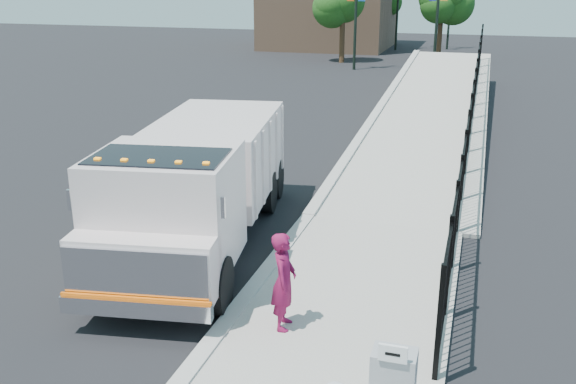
# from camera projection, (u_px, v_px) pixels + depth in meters

# --- Properties ---
(ground) EXTENTS (120.00, 120.00, 0.00)m
(ground) POSITION_uv_depth(u_px,v_px,m) (254.00, 292.00, 12.26)
(ground) COLOR black
(ground) RESTS_ON ground
(sidewalk) EXTENTS (3.55, 12.00, 0.12)m
(sidewalk) POSITION_uv_depth(u_px,v_px,m) (327.00, 364.00, 9.90)
(sidewalk) COLOR #9E998E
(sidewalk) RESTS_ON ground
(curb) EXTENTS (0.30, 12.00, 0.16)m
(curb) POSITION_uv_depth(u_px,v_px,m) (212.00, 343.00, 10.42)
(curb) COLOR #ADAAA3
(curb) RESTS_ON ground
(ramp) EXTENTS (3.95, 24.06, 3.19)m
(ramp) POSITION_uv_depth(u_px,v_px,m) (435.00, 124.00, 26.18)
(ramp) COLOR #9E998E
(ramp) RESTS_ON ground
(iron_fence) EXTENTS (0.10, 28.00, 1.80)m
(iron_fence) POSITION_uv_depth(u_px,v_px,m) (470.00, 125.00, 21.87)
(iron_fence) COLOR black
(iron_fence) RESTS_ON ground
(truck) EXTENTS (3.81, 8.41, 2.78)m
(truck) POSITION_uv_depth(u_px,v_px,m) (197.00, 180.00, 13.81)
(truck) COLOR black
(truck) RESTS_ON ground
(worker) EXTENTS (0.49, 0.67, 1.70)m
(worker) POSITION_uv_depth(u_px,v_px,m) (284.00, 281.00, 10.57)
(worker) COLOR maroon
(worker) RESTS_ON sidewalk
(arrow_sign) EXTENTS (0.35, 0.04, 0.22)m
(arrow_sign) POSITION_uv_depth(u_px,v_px,m) (393.00, 354.00, 7.62)
(arrow_sign) COLOR white
(arrow_sign) RESTS_ON utility_cabinet
(tree_0) EXTENTS (3.07, 3.07, 5.53)m
(tree_0) POSITION_uv_depth(u_px,v_px,m) (343.00, 4.00, 43.52)
(tree_0) COLOR #382314
(tree_0) RESTS_ON ground
(tree_1) EXTENTS (2.73, 2.73, 5.36)m
(tree_1) POSITION_uv_depth(u_px,v_px,m) (442.00, 2.00, 45.78)
(tree_1) COLOR #382314
(tree_1) RESTS_ON ground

